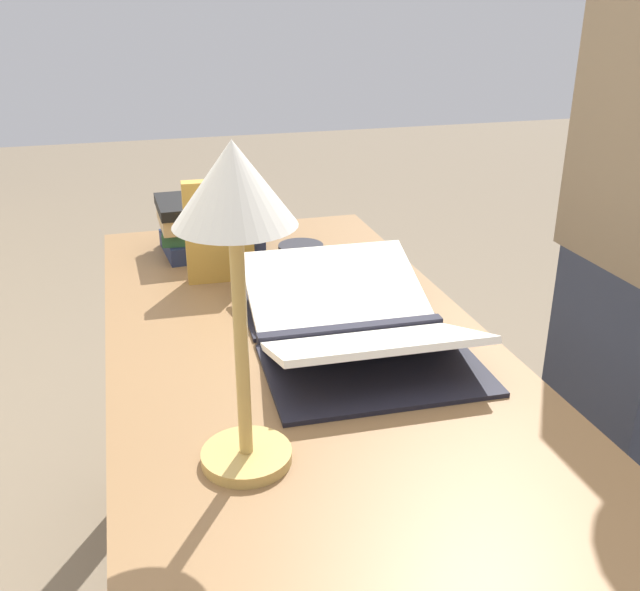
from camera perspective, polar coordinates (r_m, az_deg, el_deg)
reading_desk at (r=1.36m, az=-1.76°, el=-7.06°), size 1.39×0.68×0.75m
open_book at (r=1.29m, az=2.55°, el=-2.12°), size 0.55×0.38×0.09m
book_stack_tall at (r=1.73m, az=-8.76°, el=5.67°), size 0.20×0.25×0.13m
book_standing_upright at (r=1.53m, az=-8.08°, el=5.10°), size 0.04×0.14×0.22m
reading_lamp at (r=0.83m, az=-6.80°, el=5.97°), size 0.15×0.15×0.43m
coffee_mug at (r=1.53m, az=-1.50°, el=2.59°), size 0.11×0.10×0.08m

